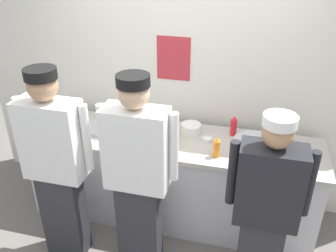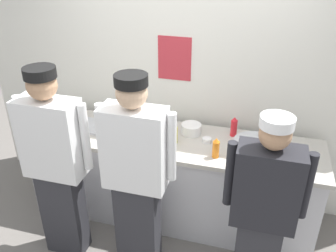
{
  "view_description": "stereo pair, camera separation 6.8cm",
  "coord_description": "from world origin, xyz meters",
  "px_view_note": "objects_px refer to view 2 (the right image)",
  "views": [
    {
      "loc": [
        0.69,
        -2.44,
        2.59
      ],
      "look_at": [
        -0.03,
        0.39,
        1.03
      ],
      "focal_mm": 38.47,
      "sensor_mm": 36.0,
      "label": 1
    },
    {
      "loc": [
        0.76,
        -2.42,
        2.59
      ],
      "look_at": [
        -0.03,
        0.39,
        1.03
      ],
      "focal_mm": 38.47,
      "sensor_mm": 36.0,
      "label": 2
    }
  ],
  "objects_px": {
    "plate_stack_front": "(141,123)",
    "squeeze_bottle_primary": "(174,134)",
    "sheet_tray": "(101,128)",
    "ramekin_green_sauce": "(160,142)",
    "squeeze_bottle_spare": "(216,148)",
    "chef_far_right": "(263,211)",
    "chefs_knife": "(296,159)",
    "deli_cup": "(167,129)",
    "chef_center": "(136,173)",
    "ramekin_orange_sauce": "(143,138)",
    "plate_stack_rear": "(191,129)",
    "ramekin_yellow_sauce": "(207,140)",
    "chef_near_left": "(56,163)",
    "mixing_bowl_steel": "(255,147)",
    "squeeze_bottle_secondary": "(234,127)",
    "ramekin_red_sauce": "(61,123)"
  },
  "relations": [
    {
      "from": "sheet_tray",
      "to": "ramekin_yellow_sauce",
      "type": "xyz_separation_m",
      "value": [
        1.04,
        0.03,
        0.01
      ]
    },
    {
      "from": "ramekin_orange_sauce",
      "to": "plate_stack_rear",
      "type": "bearing_deg",
      "value": 30.86
    },
    {
      "from": "squeeze_bottle_primary",
      "to": "ramekin_red_sauce",
      "type": "bearing_deg",
      "value": 179.83
    },
    {
      "from": "plate_stack_front",
      "to": "ramekin_green_sauce",
      "type": "xyz_separation_m",
      "value": [
        0.28,
        -0.29,
        -0.01
      ]
    },
    {
      "from": "squeeze_bottle_secondary",
      "to": "ramekin_yellow_sauce",
      "type": "distance_m",
      "value": 0.3
    },
    {
      "from": "squeeze_bottle_spare",
      "to": "squeeze_bottle_primary",
      "type": "bearing_deg",
      "value": 160.15
    },
    {
      "from": "chef_near_left",
      "to": "squeeze_bottle_spare",
      "type": "bearing_deg",
      "value": 21.53
    },
    {
      "from": "chefs_knife",
      "to": "chef_far_right",
      "type": "bearing_deg",
      "value": -109.35
    },
    {
      "from": "squeeze_bottle_primary",
      "to": "squeeze_bottle_spare",
      "type": "xyz_separation_m",
      "value": [
        0.4,
        -0.14,
        -0.0
      ]
    },
    {
      "from": "ramekin_red_sauce",
      "to": "chef_near_left",
      "type": "bearing_deg",
      "value": -62.73
    },
    {
      "from": "squeeze_bottle_primary",
      "to": "ramekin_yellow_sauce",
      "type": "relative_size",
      "value": 2.21
    },
    {
      "from": "ramekin_yellow_sauce",
      "to": "ramekin_red_sauce",
      "type": "relative_size",
      "value": 0.85
    },
    {
      "from": "sheet_tray",
      "to": "ramekin_green_sauce",
      "type": "relative_size",
      "value": 4.57
    },
    {
      "from": "plate_stack_rear",
      "to": "chef_far_right",
      "type": "bearing_deg",
      "value": -50.5
    },
    {
      "from": "chef_far_right",
      "to": "ramekin_red_sauce",
      "type": "xyz_separation_m",
      "value": [
        -1.99,
        0.67,
        0.08
      ]
    },
    {
      "from": "chef_far_right",
      "to": "chefs_knife",
      "type": "bearing_deg",
      "value": 70.65
    },
    {
      "from": "squeeze_bottle_secondary",
      "to": "squeeze_bottle_spare",
      "type": "height_order",
      "value": "squeeze_bottle_secondary"
    },
    {
      "from": "chef_near_left",
      "to": "mixing_bowl_steel",
      "type": "xyz_separation_m",
      "value": [
        1.56,
        0.67,
        0.02
      ]
    },
    {
      "from": "plate_stack_rear",
      "to": "deli_cup",
      "type": "bearing_deg",
      "value": -164.08
    },
    {
      "from": "plate_stack_rear",
      "to": "sheet_tray",
      "type": "distance_m",
      "value": 0.88
    },
    {
      "from": "chef_center",
      "to": "ramekin_yellow_sauce",
      "type": "xyz_separation_m",
      "value": [
        0.44,
        0.68,
        -0.01
      ]
    },
    {
      "from": "sheet_tray",
      "to": "ramekin_green_sauce",
      "type": "bearing_deg",
      "value": -11.16
    },
    {
      "from": "chef_center",
      "to": "sheet_tray",
      "type": "bearing_deg",
      "value": 133.09
    },
    {
      "from": "chef_near_left",
      "to": "chef_center",
      "type": "distance_m",
      "value": 0.69
    },
    {
      "from": "chef_far_right",
      "to": "squeeze_bottle_primary",
      "type": "height_order",
      "value": "chef_far_right"
    },
    {
      "from": "plate_stack_front",
      "to": "squeeze_bottle_primary",
      "type": "bearing_deg",
      "value": -28.21
    },
    {
      "from": "ramekin_yellow_sauce",
      "to": "squeeze_bottle_secondary",
      "type": "bearing_deg",
      "value": 41.03
    },
    {
      "from": "mixing_bowl_steel",
      "to": "ramekin_orange_sauce",
      "type": "relative_size",
      "value": 3.7
    },
    {
      "from": "chef_near_left",
      "to": "chefs_knife",
      "type": "xyz_separation_m",
      "value": [
        1.9,
        0.64,
        -0.03
      ]
    },
    {
      "from": "deli_cup",
      "to": "chefs_knife",
      "type": "xyz_separation_m",
      "value": [
        1.17,
        -0.14,
        -0.04
      ]
    },
    {
      "from": "chef_center",
      "to": "ramekin_orange_sauce",
      "type": "relative_size",
      "value": 16.82
    },
    {
      "from": "chef_near_left",
      "to": "ramekin_orange_sauce",
      "type": "relative_size",
      "value": 16.82
    },
    {
      "from": "ramekin_red_sauce",
      "to": "chefs_knife",
      "type": "relative_size",
      "value": 0.37
    },
    {
      "from": "mixing_bowl_steel",
      "to": "squeeze_bottle_spare",
      "type": "distance_m",
      "value": 0.37
    },
    {
      "from": "chef_near_left",
      "to": "ramekin_yellow_sauce",
      "type": "height_order",
      "value": "chef_near_left"
    },
    {
      "from": "plate_stack_rear",
      "to": "sheet_tray",
      "type": "bearing_deg",
      "value": -169.99
    },
    {
      "from": "ramekin_green_sauce",
      "to": "ramekin_orange_sauce",
      "type": "height_order",
      "value": "ramekin_green_sauce"
    },
    {
      "from": "ramekin_orange_sauce",
      "to": "deli_cup",
      "type": "distance_m",
      "value": 0.26
    },
    {
      "from": "sheet_tray",
      "to": "ramekin_red_sauce",
      "type": "distance_m",
      "value": 0.41
    },
    {
      "from": "ramekin_orange_sauce",
      "to": "deli_cup",
      "type": "height_order",
      "value": "deli_cup"
    },
    {
      "from": "chefs_knife",
      "to": "plate_stack_rear",
      "type": "bearing_deg",
      "value": 168.19
    },
    {
      "from": "chef_center",
      "to": "squeeze_bottle_spare",
      "type": "bearing_deg",
      "value": 39.19
    },
    {
      "from": "plate_stack_front",
      "to": "mixing_bowl_steel",
      "type": "relative_size",
      "value": 0.52
    },
    {
      "from": "squeeze_bottle_primary",
      "to": "ramekin_red_sauce",
      "type": "height_order",
      "value": "squeeze_bottle_primary"
    },
    {
      "from": "chef_near_left",
      "to": "ramekin_yellow_sauce",
      "type": "distance_m",
      "value": 1.33
    },
    {
      "from": "ramekin_green_sauce",
      "to": "sheet_tray",
      "type": "bearing_deg",
      "value": 168.84
    },
    {
      "from": "chef_near_left",
      "to": "plate_stack_rear",
      "type": "xyz_separation_m",
      "value": [
        0.95,
        0.84,
        0.02
      ]
    },
    {
      "from": "squeeze_bottle_primary",
      "to": "chef_near_left",
      "type": "bearing_deg",
      "value": -142.97
    },
    {
      "from": "ramekin_yellow_sauce",
      "to": "chefs_knife",
      "type": "height_order",
      "value": "ramekin_yellow_sauce"
    },
    {
      "from": "chef_near_left",
      "to": "mixing_bowl_steel",
      "type": "relative_size",
      "value": 4.54
    }
  ]
}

